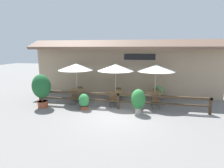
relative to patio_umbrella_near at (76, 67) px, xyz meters
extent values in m
plane|color=slate|center=(3.09, -2.28, -2.37)|extent=(60.00, 60.00, 0.00)
cube|color=tan|center=(3.09, 1.92, -0.57)|extent=(14.00, 0.40, 3.60)
cube|color=brown|center=(3.09, 1.37, 1.51)|extent=(14.28, 1.48, 0.70)
cube|color=black|center=(4.21, 1.69, 0.63)|extent=(2.25, 0.04, 0.43)
cube|color=#3D2D1E|center=(3.09, -1.23, -1.47)|extent=(10.40, 0.14, 0.11)
cube|color=#3D2D1E|center=(3.09, -1.23, -1.89)|extent=(10.40, 0.10, 0.09)
cube|color=#3D2D1E|center=(-2.04, -1.23, -1.89)|extent=(0.14, 0.14, 0.95)
cube|color=#3D2D1E|center=(3.09, -1.23, -1.89)|extent=(0.14, 0.14, 0.95)
cube|color=#3D2D1E|center=(8.22, -1.23, -1.89)|extent=(0.14, 0.14, 0.95)
cylinder|color=#B7B2A8|center=(0.00, 0.00, -1.26)|extent=(0.06, 0.06, 2.22)
cone|color=silver|center=(0.00, 0.00, 0.00)|extent=(2.40, 2.40, 0.42)
sphere|color=#B2ADA3|center=(0.00, 0.00, 0.22)|extent=(0.07, 0.07, 0.07)
cylinder|color=olive|center=(0.00, 0.00, -1.62)|extent=(1.09, 1.09, 0.05)
cylinder|color=#333333|center=(0.00, 0.00, -2.01)|extent=(0.07, 0.07, 0.72)
cylinder|color=#333333|center=(0.00, 0.00, -2.35)|extent=(0.60, 0.60, 0.03)
cube|color=brown|center=(0.08, -0.81, -1.92)|extent=(0.44, 0.44, 0.05)
cube|color=brown|center=(0.08, -0.62, -1.69)|extent=(0.40, 0.05, 0.40)
cylinder|color=#2D2D2D|center=(-0.12, -0.99, -2.16)|extent=(0.04, 0.04, 0.42)
cylinder|color=#2D2D2D|center=(0.26, -1.01, -2.16)|extent=(0.04, 0.04, 0.42)
cylinder|color=#2D2D2D|center=(-0.11, -0.61, -2.16)|extent=(0.04, 0.04, 0.42)
cylinder|color=#2D2D2D|center=(0.27, -0.63, -2.16)|extent=(0.04, 0.04, 0.42)
cube|color=brown|center=(-0.07, 0.81, -1.92)|extent=(0.48, 0.48, 0.05)
cube|color=brown|center=(-0.04, 0.62, -1.69)|extent=(0.40, 0.09, 0.40)
cylinder|color=#2D2D2D|center=(0.09, 1.03, -2.16)|extent=(0.04, 0.04, 0.42)
cylinder|color=#2D2D2D|center=(-0.28, 0.97, -2.16)|extent=(0.04, 0.04, 0.42)
cylinder|color=#2D2D2D|center=(0.15, 0.65, -2.16)|extent=(0.04, 0.04, 0.42)
cylinder|color=#2D2D2D|center=(-0.23, 0.60, -2.16)|extent=(0.04, 0.04, 0.42)
cylinder|color=#B7B2A8|center=(2.71, 0.08, -1.26)|extent=(0.06, 0.06, 2.22)
cone|color=silver|center=(2.71, 0.08, 0.00)|extent=(2.40, 2.40, 0.42)
sphere|color=#B2ADA3|center=(2.71, 0.08, 0.22)|extent=(0.07, 0.07, 0.07)
cylinder|color=olive|center=(2.71, 0.08, -1.62)|extent=(1.09, 1.09, 0.05)
cylinder|color=#333333|center=(2.71, 0.08, -2.01)|extent=(0.07, 0.07, 0.72)
cylinder|color=#333333|center=(2.71, 0.08, -2.35)|extent=(0.60, 0.60, 0.03)
cube|color=brown|center=(2.70, -0.81, -1.92)|extent=(0.48, 0.48, 0.05)
cube|color=brown|center=(2.67, -0.62, -1.69)|extent=(0.40, 0.10, 0.40)
cylinder|color=#2D2D2D|center=(2.54, -1.03, -2.16)|extent=(0.04, 0.04, 0.42)
cylinder|color=#2D2D2D|center=(2.92, -0.97, -2.16)|extent=(0.04, 0.04, 0.42)
cylinder|color=#2D2D2D|center=(2.48, -0.65, -2.16)|extent=(0.04, 0.04, 0.42)
cylinder|color=#2D2D2D|center=(2.86, -0.59, -2.16)|extent=(0.04, 0.04, 0.42)
cube|color=brown|center=(2.79, 0.98, -1.92)|extent=(0.44, 0.44, 0.05)
cube|color=brown|center=(2.80, 0.79, -1.69)|extent=(0.40, 0.06, 0.40)
cylinder|color=#2D2D2D|center=(2.97, 1.18, -2.16)|extent=(0.04, 0.04, 0.42)
cylinder|color=#2D2D2D|center=(2.59, 1.16, -2.16)|extent=(0.04, 0.04, 0.42)
cylinder|color=#2D2D2D|center=(2.99, 0.80, -2.16)|extent=(0.04, 0.04, 0.42)
cylinder|color=#2D2D2D|center=(2.61, 0.78, -2.16)|extent=(0.04, 0.04, 0.42)
cylinder|color=#B7B2A8|center=(5.30, 0.25, -1.26)|extent=(0.06, 0.06, 2.22)
cone|color=silver|center=(5.30, 0.25, 0.00)|extent=(2.40, 2.40, 0.42)
sphere|color=#B2ADA3|center=(5.30, 0.25, 0.22)|extent=(0.07, 0.07, 0.07)
cylinder|color=olive|center=(5.30, 0.25, -1.62)|extent=(1.09, 1.09, 0.05)
cylinder|color=#333333|center=(5.30, 0.25, -2.01)|extent=(0.07, 0.07, 0.72)
cylinder|color=#333333|center=(5.30, 0.25, -2.35)|extent=(0.60, 0.60, 0.03)
cube|color=brown|center=(5.31, -0.62, -1.92)|extent=(0.48, 0.48, 0.05)
cube|color=brown|center=(5.28, -0.43, -1.69)|extent=(0.40, 0.10, 0.40)
cylinder|color=#2D2D2D|center=(5.16, -0.84, -2.16)|extent=(0.04, 0.04, 0.42)
cylinder|color=#2D2D2D|center=(5.53, -0.78, -2.16)|extent=(0.04, 0.04, 0.42)
cylinder|color=#2D2D2D|center=(5.10, -0.46, -2.16)|extent=(0.04, 0.04, 0.42)
cylinder|color=#2D2D2D|center=(5.47, -0.40, -2.16)|extent=(0.04, 0.04, 0.42)
cube|color=brown|center=(5.37, 1.13, -1.92)|extent=(0.50, 0.50, 0.05)
cube|color=brown|center=(5.41, 0.94, -1.69)|extent=(0.40, 0.12, 0.40)
cylinder|color=#2D2D2D|center=(5.52, 1.35, -2.16)|extent=(0.04, 0.04, 0.42)
cylinder|color=#2D2D2D|center=(5.15, 1.27, -2.16)|extent=(0.04, 0.04, 0.42)
cylinder|color=#2D2D2D|center=(5.60, 0.98, -2.16)|extent=(0.04, 0.04, 0.42)
cylinder|color=#2D2D2D|center=(5.23, 0.90, -2.16)|extent=(0.04, 0.04, 0.42)
cylinder|color=#B7AD99|center=(4.29, -1.83, -2.19)|extent=(0.31, 0.31, 0.35)
cylinder|color=#B7AD99|center=(4.29, -1.83, -2.04)|extent=(0.33, 0.33, 0.04)
ellipsoid|color=#287033|center=(4.29, -1.83, -1.53)|extent=(0.79, 0.71, 1.15)
cylinder|color=#9E4C33|center=(1.10, -1.72, -2.25)|extent=(0.44, 0.44, 0.22)
cylinder|color=#9E4C33|center=(1.10, -1.72, -2.16)|extent=(0.48, 0.48, 0.04)
ellipsoid|color=#338442|center=(1.10, -1.72, -1.80)|extent=(0.64, 0.57, 0.81)
cylinder|color=#9E4C33|center=(-1.58, -1.76, -2.17)|extent=(0.60, 0.60, 0.40)
cylinder|color=#9E4C33|center=(-1.58, -1.76, -1.99)|extent=(0.65, 0.65, 0.04)
cylinder|color=brown|center=(-1.58, -1.76, -1.75)|extent=(0.11, 0.11, 0.44)
ellipsoid|color=#1E5B2D|center=(-1.58, -1.76, -1.03)|extent=(1.13, 1.02, 1.47)
cylinder|color=#564C47|center=(5.66, 1.27, -2.25)|extent=(0.48, 0.48, 0.24)
cylinder|color=#564C47|center=(5.66, 1.27, -2.15)|extent=(0.52, 0.52, 0.04)
ellipsoid|color=#4C934C|center=(5.66, 1.27, -1.79)|extent=(0.63, 0.57, 0.79)
camera|label=1|loc=(4.52, -11.21, 1.23)|focal=28.00mm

